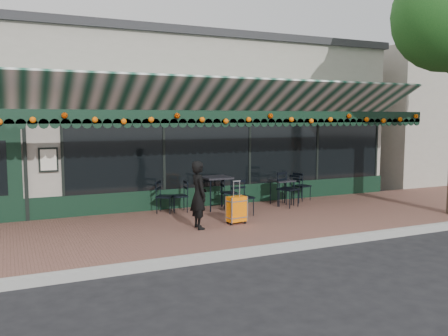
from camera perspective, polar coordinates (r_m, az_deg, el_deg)
name	(u,v)px	position (r m, az deg, el deg)	size (l,w,h in m)	color
ground	(282,250)	(8.92, 6.99, -9.82)	(80.00, 80.00, 0.00)	black
sidewalk	(235,224)	(10.60, 1.29, -6.80)	(18.00, 4.00, 0.15)	brown
curb	(284,248)	(8.84, 7.27, -9.47)	(18.00, 0.16, 0.15)	#9E9E99
restaurant_building	(157,123)	(15.80, -8.02, 5.39)	(12.00, 9.60, 4.50)	gray
neighbor_building_right	(438,119)	(23.26, 24.37, 5.42)	(12.00, 8.00, 4.80)	#A9A295
woman	(199,195)	(9.78, -3.05, -3.25)	(0.51, 0.34, 1.41)	black
suitcase	(237,209)	(10.28, 1.52, -5.01)	(0.44, 0.29, 0.93)	orange
cafe_table_a	(282,182)	(12.55, 7.01, -1.74)	(0.54, 0.54, 0.66)	black
cafe_table_b	(216,180)	(11.84, -0.92, -1.45)	(0.67, 0.67, 0.82)	black
chair_a_left	(291,189)	(12.82, 8.04, -2.54)	(0.38, 0.38, 0.77)	black
chair_a_right	(302,186)	(13.35, 9.37, -2.17)	(0.40, 0.40, 0.79)	black
chair_a_front	(288,189)	(12.30, 7.72, -2.57)	(0.45, 0.45, 0.91)	black
chair_b_left	(179,196)	(11.60, -5.41, -3.41)	(0.38, 0.38, 0.77)	black
chair_b_right	(229,193)	(12.04, 0.60, -3.03)	(0.39, 0.39, 0.77)	black
chair_b_front	(243,198)	(11.13, 2.33, -3.61)	(0.42, 0.42, 0.84)	black
chair_solo	(165,197)	(11.51, -7.10, -3.46)	(0.39, 0.39, 0.79)	black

